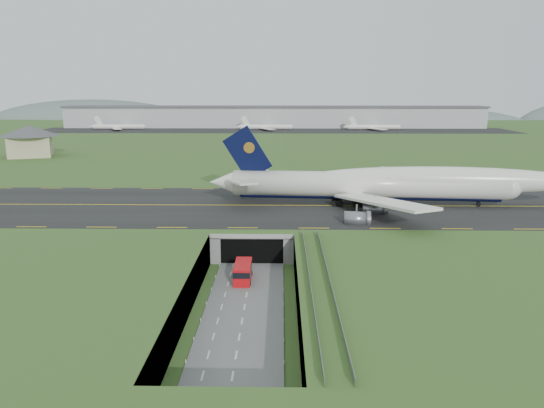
{
  "coord_description": "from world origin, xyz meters",
  "views": [
    {
      "loc": [
        5.61,
        -88.8,
        32.7
      ],
      "look_at": [
        3.62,
        20.0,
        9.27
      ],
      "focal_mm": 35.0,
      "sensor_mm": 36.0,
      "label": 1
    }
  ],
  "objects": [
    {
      "name": "tunnel_portal",
      "position": [
        0.0,
        16.71,
        3.33
      ],
      "size": [
        17.0,
        22.3,
        6.0
      ],
      "color": "gray",
      "rests_on": "ground"
    },
    {
      "name": "trench_road",
      "position": [
        0.0,
        -7.5,
        0.1
      ],
      "size": [
        12.0,
        75.0,
        0.2
      ],
      "primitive_type": "cube",
      "color": "slate",
      "rests_on": "ground"
    },
    {
      "name": "airfield_deck",
      "position": [
        0.0,
        0.0,
        3.0
      ],
      "size": [
        800.0,
        800.0,
        6.0
      ],
      "primitive_type": "cube",
      "color": "gray",
      "rests_on": "ground"
    },
    {
      "name": "shuttle_tram",
      "position": [
        -1.07,
        -1.17,
        1.73
      ],
      "size": [
        3.01,
        7.73,
        3.15
      ],
      "rotation": [
        0.0,
        0.0,
        0.0
      ],
      "color": "red",
      "rests_on": "ground"
    },
    {
      "name": "cargo_terminal",
      "position": [
        -0.14,
        299.41,
        13.96
      ],
      "size": [
        320.0,
        67.0,
        15.6
      ],
      "color": "#B2B2B2",
      "rests_on": "ground"
    },
    {
      "name": "guideway",
      "position": [
        11.0,
        -19.11,
        5.32
      ],
      "size": [
        3.0,
        53.0,
        7.05
      ],
      "color": "#A8A8A3",
      "rests_on": "ground"
    },
    {
      "name": "taxiway",
      "position": [
        0.0,
        33.0,
        6.09
      ],
      "size": [
        800.0,
        44.0,
        0.18
      ],
      "primitive_type": "cube",
      "color": "black",
      "rests_on": "airfield_deck"
    },
    {
      "name": "service_building",
      "position": [
        -96.91,
        125.44,
        13.54
      ],
      "size": [
        29.63,
        29.63,
        12.72
      ],
      "rotation": [
        0.0,
        0.0,
        0.33
      ],
      "color": "#BFB58A",
      "rests_on": "ground"
    },
    {
      "name": "jumbo_jet",
      "position": [
        32.18,
        34.18,
        11.13
      ],
      "size": [
        88.09,
        57.63,
        19.12
      ],
      "rotation": [
        0.0,
        0.0,
        -0.08
      ],
      "color": "white",
      "rests_on": "ground"
    },
    {
      "name": "distant_hills",
      "position": [
        64.38,
        430.0,
        -4.0
      ],
      "size": [
        700.0,
        91.0,
        60.0
      ],
      "color": "#576961",
      "rests_on": "ground"
    },
    {
      "name": "ground",
      "position": [
        0.0,
        0.0,
        0.0
      ],
      "size": [
        900.0,
        900.0,
        0.0
      ],
      "primitive_type": "plane",
      "color": "#375421",
      "rests_on": "ground"
    }
  ]
}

